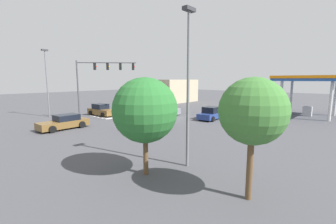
% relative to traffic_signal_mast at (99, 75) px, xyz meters
% --- Properties ---
extents(ground_plane, '(148.25, 148.25, 0.00)m').
position_rel_traffic_signal_mast_xyz_m(ground_plane, '(-6.08, 6.08, -5.55)').
color(ground_plane, '#47474C').
extents(crosswalk_markings, '(11.49, 4.40, 0.01)m').
position_rel_traffic_signal_mast_xyz_m(crosswalk_markings, '(-6.08, -1.39, -5.54)').
color(crosswalk_markings, silver).
rests_on(crosswalk_markings, ground_plane).
extents(traffic_signal_mast, '(5.25, 5.25, 7.31)m').
position_rel_traffic_signal_mast_xyz_m(traffic_signal_mast, '(0.00, 0.00, 0.00)').
color(traffic_signal_mast, '#47474C').
rests_on(traffic_signal_mast, ground_plane).
extents(car_0, '(4.76, 2.30, 1.45)m').
position_rel_traffic_signal_mast_xyz_m(car_0, '(0.04, 8.61, -4.87)').
color(car_0, black).
rests_on(car_0, ground_plane).
extents(car_1, '(2.19, 4.66, 1.63)m').
position_rel_traffic_signal_mast_xyz_m(car_1, '(-1.65, -2.39, -4.82)').
color(car_1, brown).
rests_on(car_1, ground_plane).
extents(car_2, '(2.21, 4.42, 1.54)m').
position_rel_traffic_signal_mast_xyz_m(car_2, '(-8.14, 3.73, -4.81)').
color(car_2, gray).
rests_on(car_2, ground_plane).
extents(car_3, '(4.86, 2.17, 1.45)m').
position_rel_traffic_signal_mast_xyz_m(car_3, '(5.66, 2.33, -4.87)').
color(car_3, brown).
rests_on(car_3, ground_plane).
extents(car_4, '(4.20, 2.22, 1.61)m').
position_rel_traffic_signal_mast_xyz_m(car_4, '(-8.95, 10.75, -4.83)').
color(car_4, navy).
rests_on(car_4, ground_plane).
extents(gas_station_canopy, '(8.05, 8.05, 5.50)m').
position_rel_traffic_signal_mast_xyz_m(gas_station_canopy, '(-20.19, 19.31, -0.63)').
color(gas_station_canopy, '#23519E').
rests_on(gas_station_canopy, ground_plane).
extents(corner_building, '(10.14, 10.14, 4.97)m').
position_rel_traffic_signal_mast_xyz_m(corner_building, '(-23.39, -9.33, -3.06)').
color(corner_building, tan).
rests_on(corner_building, ground_plane).
extents(pedestrian, '(0.41, 0.41, 1.68)m').
position_rel_traffic_signal_mast_xyz_m(pedestrian, '(-14.22, -2.45, -4.61)').
color(pedestrian, '#38383D').
rests_on(pedestrian, ground_plane).
extents(street_light_pole_a, '(0.80, 0.36, 8.78)m').
position_rel_traffic_signal_mast_xyz_m(street_light_pole_a, '(5.40, 17.66, -0.35)').
color(street_light_pole_a, slate).
rests_on(street_light_pole_a, ground_plane).
extents(street_light_pole_b, '(0.80, 0.36, 8.89)m').
position_rel_traffic_signal_mast_xyz_m(street_light_pole_b, '(3.64, -6.74, -0.29)').
color(street_light_pole_b, slate).
rests_on(street_light_pole_b, ground_plane).
extents(tree_corner_a, '(2.72, 2.72, 5.10)m').
position_rel_traffic_signal_mast_xyz_m(tree_corner_a, '(6.66, 21.79, -1.83)').
color(tree_corner_a, brown).
rests_on(tree_corner_a, ground_plane).
extents(tree_corner_b, '(3.36, 3.36, 5.12)m').
position_rel_traffic_signal_mast_xyz_m(tree_corner_b, '(7.79, 16.71, -2.12)').
color(tree_corner_b, brown).
rests_on(tree_corner_b, ground_plane).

